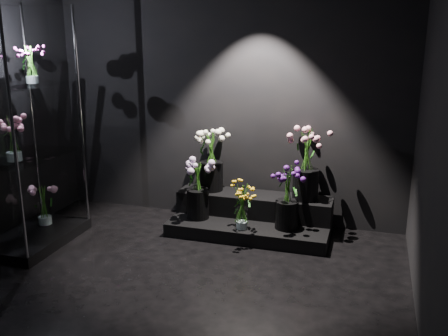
% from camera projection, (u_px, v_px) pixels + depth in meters
% --- Properties ---
extents(floor, '(4.00, 4.00, 0.00)m').
position_uv_depth(floor, '(156.00, 299.00, 4.04)').
color(floor, black).
rests_on(floor, ground).
extents(wall_back, '(4.00, 0.00, 4.00)m').
position_uv_depth(wall_back, '(227.00, 97.00, 5.52)').
color(wall_back, black).
rests_on(wall_back, floor).
extents(wall_right, '(0.00, 4.00, 4.00)m').
position_uv_depth(wall_right, '(442.00, 147.00, 3.11)').
color(wall_right, black).
rests_on(wall_right, floor).
extents(display_riser, '(1.69, 0.75, 0.38)m').
position_uv_depth(display_riser, '(252.00, 216.00, 5.43)').
color(display_riser, black).
rests_on(display_riser, floor).
extents(display_case, '(0.64, 1.07, 2.36)m').
position_uv_depth(display_case, '(24.00, 130.00, 4.83)').
color(display_case, black).
rests_on(display_case, floor).
extents(bouquet_orange_bells, '(0.29, 0.29, 0.47)m').
position_uv_depth(bouquet_orange_bells, '(242.00, 206.00, 5.06)').
color(bouquet_orange_bells, white).
rests_on(bouquet_orange_bells, display_riser).
extents(bouquet_lilac, '(0.45, 0.45, 0.65)m').
position_uv_depth(bouquet_lilac, '(198.00, 185.00, 5.33)').
color(bouquet_lilac, black).
rests_on(bouquet_lilac, display_riser).
extents(bouquet_purple, '(0.37, 0.37, 0.66)m').
position_uv_depth(bouquet_purple, '(287.00, 194.00, 5.05)').
color(bouquet_purple, black).
rests_on(bouquet_purple, display_riser).
extents(bouquet_cream_roses, '(0.49, 0.49, 0.69)m').
position_uv_depth(bouquet_cream_roses, '(211.00, 155.00, 5.52)').
color(bouquet_cream_roses, black).
rests_on(bouquet_cream_roses, display_riser).
extents(bouquet_pink_roses, '(0.46, 0.46, 0.74)m').
position_uv_depth(bouquet_pink_roses, '(307.00, 162.00, 5.20)').
color(bouquet_pink_roses, black).
rests_on(bouquet_pink_roses, display_riser).
extents(bouquet_case_pink, '(0.29, 0.29, 0.43)m').
position_uv_depth(bouquet_case_pink, '(12.00, 138.00, 4.65)').
color(bouquet_case_pink, white).
rests_on(bouquet_case_pink, display_case).
extents(bouquet_case_magenta, '(0.31, 0.31, 0.37)m').
position_uv_depth(bouquet_case_magenta, '(31.00, 63.00, 4.75)').
color(bouquet_case_magenta, white).
rests_on(bouquet_case_magenta, display_case).
extents(bouquet_case_base_pink, '(0.40, 0.40, 0.44)m').
position_uv_depth(bouquet_case_base_pink, '(44.00, 203.00, 5.28)').
color(bouquet_case_base_pink, white).
rests_on(bouquet_case_base_pink, display_case).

